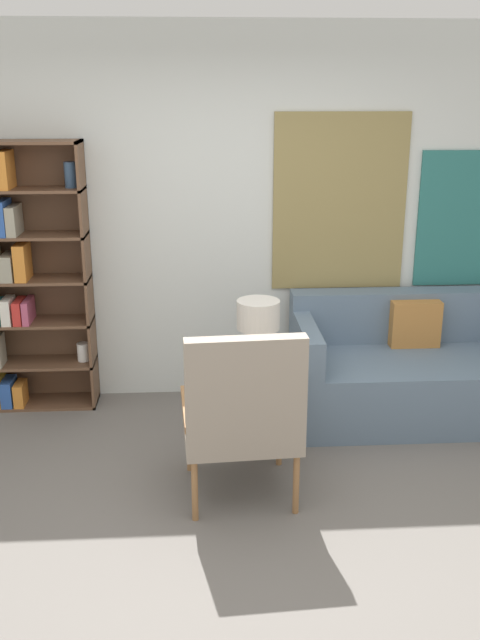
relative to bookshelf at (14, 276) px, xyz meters
The scene contains 7 objects.
ground_plane 2.55m from the bookshelf, 51.65° to the right, with size 14.00×14.00×0.00m, color #66605B.
wall_back 1.57m from the bookshelf, ahead, with size 6.40×0.08×2.70m.
bookshelf is the anchor object (origin of this frame).
armchair 2.13m from the bookshelf, 43.05° to the right, with size 0.68×0.65×1.04m.
couch 2.96m from the bookshelf, ahead, with size 1.78×0.90×0.83m.
side_table 1.96m from the bookshelf, 25.96° to the right, with size 0.45×0.45×0.58m.
table_lamp 1.86m from the bookshelf, 26.28° to the right, with size 0.27×0.27×0.44m.
Camera 1 is at (-0.16, -3.12, 2.26)m, focal length 40.00 mm.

